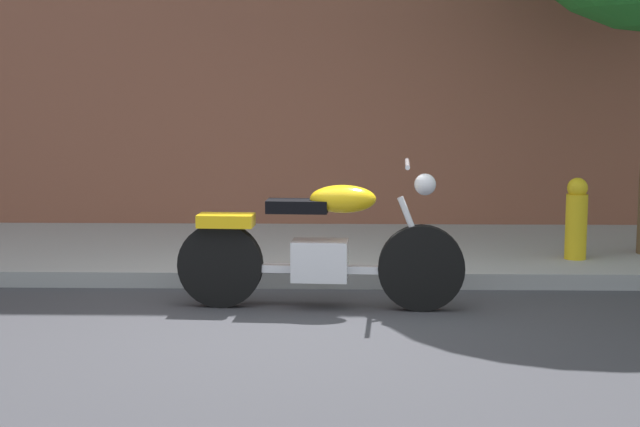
# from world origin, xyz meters

# --- Properties ---
(ground_plane) EXTENTS (60.00, 60.00, 0.00)m
(ground_plane) POSITION_xyz_m (0.00, 0.00, 0.00)
(ground_plane) COLOR #38383D
(sidewalk) EXTENTS (20.70, 2.94, 0.14)m
(sidewalk) POSITION_xyz_m (0.00, 2.73, 0.07)
(sidewalk) COLOR #9B9B9B
(sidewalk) RESTS_ON ground
(motorcycle) EXTENTS (2.28, 0.70, 1.18)m
(motorcycle) POSITION_xyz_m (0.18, 0.55, 0.48)
(motorcycle) COLOR black
(motorcycle) RESTS_ON ground
(fire_hydrant) EXTENTS (0.20, 0.20, 0.91)m
(fire_hydrant) POSITION_xyz_m (2.54, 2.01, 0.46)
(fire_hydrant) COLOR gold
(fire_hydrant) RESTS_ON ground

